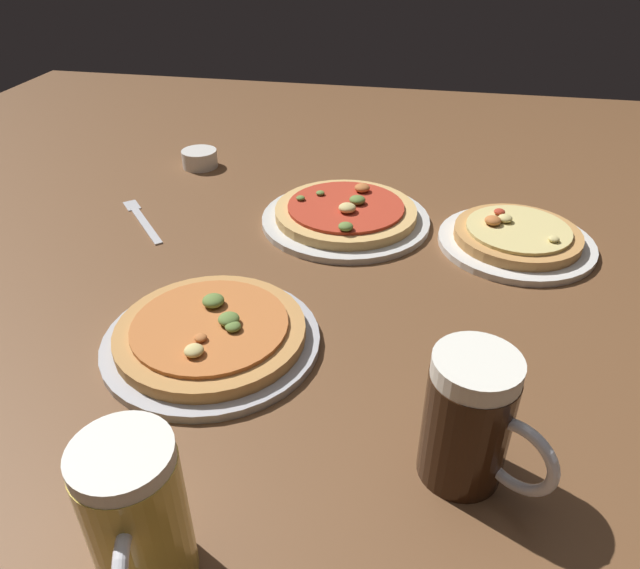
{
  "coord_description": "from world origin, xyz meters",
  "views": [
    {
      "loc": [
        0.14,
        -0.73,
        0.51
      ],
      "look_at": [
        0.0,
        0.0,
        0.02
      ],
      "focal_mm": 33.09,
      "sensor_mm": 36.0,
      "label": 1
    }
  ],
  "objects_px": {
    "pizza_plate_far": "(516,238)",
    "pizza_plate_side": "(346,215)",
    "fork_left": "(142,219)",
    "beer_mug_amber": "(137,520)",
    "ramekin_butter": "(200,159)",
    "pizza_plate_near": "(211,335)",
    "beer_mug_dark": "(471,421)"
  },
  "relations": [
    {
      "from": "ramekin_butter",
      "to": "pizza_plate_side",
      "type": "bearing_deg",
      "value": -29.52
    },
    {
      "from": "beer_mug_amber",
      "to": "ramekin_butter",
      "type": "height_order",
      "value": "beer_mug_amber"
    },
    {
      "from": "pizza_plate_far",
      "to": "pizza_plate_side",
      "type": "xyz_separation_m",
      "value": [
        -0.31,
        0.03,
        0.0
      ]
    },
    {
      "from": "beer_mug_amber",
      "to": "pizza_plate_near",
      "type": "bearing_deg",
      "value": 100.2
    },
    {
      "from": "pizza_plate_far",
      "to": "pizza_plate_side",
      "type": "bearing_deg",
      "value": 174.39
    },
    {
      "from": "beer_mug_dark",
      "to": "beer_mug_amber",
      "type": "bearing_deg",
      "value": -148.26
    },
    {
      "from": "pizza_plate_side",
      "to": "pizza_plate_far",
      "type": "bearing_deg",
      "value": -5.61
    },
    {
      "from": "pizza_plate_side",
      "to": "ramekin_butter",
      "type": "xyz_separation_m",
      "value": [
        -0.37,
        0.21,
        0.0
      ]
    },
    {
      "from": "beer_mug_amber",
      "to": "fork_left",
      "type": "distance_m",
      "value": 0.73
    },
    {
      "from": "ramekin_butter",
      "to": "fork_left",
      "type": "bearing_deg",
      "value": -92.62
    },
    {
      "from": "pizza_plate_far",
      "to": "beer_mug_dark",
      "type": "xyz_separation_m",
      "value": [
        -0.1,
        -0.52,
        0.06
      ]
    },
    {
      "from": "pizza_plate_side",
      "to": "pizza_plate_near",
      "type": "bearing_deg",
      "value": -107.39
    },
    {
      "from": "beer_mug_dark",
      "to": "fork_left",
      "type": "relative_size",
      "value": 0.93
    },
    {
      "from": "beer_mug_dark",
      "to": "beer_mug_amber",
      "type": "xyz_separation_m",
      "value": [
        -0.28,
        -0.17,
        0.0
      ]
    },
    {
      "from": "pizza_plate_near",
      "to": "pizza_plate_far",
      "type": "relative_size",
      "value": 1.1
    },
    {
      "from": "pizza_plate_far",
      "to": "ramekin_butter",
      "type": "height_order",
      "value": "pizza_plate_far"
    },
    {
      "from": "pizza_plate_side",
      "to": "beer_mug_dark",
      "type": "xyz_separation_m",
      "value": [
        0.21,
        -0.55,
        0.06
      ]
    },
    {
      "from": "beer_mug_dark",
      "to": "pizza_plate_near",
      "type": "bearing_deg",
      "value": 155.44
    },
    {
      "from": "pizza_plate_far",
      "to": "fork_left",
      "type": "bearing_deg",
      "value": -176.91
    },
    {
      "from": "pizza_plate_far",
      "to": "fork_left",
      "type": "relative_size",
      "value": 1.63
    },
    {
      "from": "ramekin_butter",
      "to": "beer_mug_amber",
      "type": "bearing_deg",
      "value": -71.86
    },
    {
      "from": "pizza_plate_near",
      "to": "pizza_plate_side",
      "type": "xyz_separation_m",
      "value": [
        0.12,
        0.39,
        -0.0
      ]
    },
    {
      "from": "beer_mug_amber",
      "to": "ramekin_butter",
      "type": "bearing_deg",
      "value": 108.14
    },
    {
      "from": "pizza_plate_far",
      "to": "beer_mug_amber",
      "type": "relative_size",
      "value": 1.69
    },
    {
      "from": "fork_left",
      "to": "pizza_plate_side",
      "type": "bearing_deg",
      "value": 10.01
    },
    {
      "from": "pizza_plate_near",
      "to": "beer_mug_amber",
      "type": "distance_m",
      "value": 0.33
    },
    {
      "from": "fork_left",
      "to": "beer_mug_amber",
      "type": "bearing_deg",
      "value": -64.07
    },
    {
      "from": "pizza_plate_near",
      "to": "beer_mug_dark",
      "type": "xyz_separation_m",
      "value": [
        0.33,
        -0.15,
        0.06
      ]
    },
    {
      "from": "beer_mug_amber",
      "to": "beer_mug_dark",
      "type": "bearing_deg",
      "value": 31.74
    },
    {
      "from": "pizza_plate_side",
      "to": "beer_mug_dark",
      "type": "distance_m",
      "value": 0.59
    },
    {
      "from": "pizza_plate_side",
      "to": "fork_left",
      "type": "xyz_separation_m",
      "value": [
        -0.38,
        -0.07,
        -0.01
      ]
    },
    {
      "from": "pizza_plate_near",
      "to": "fork_left",
      "type": "xyz_separation_m",
      "value": [
        -0.26,
        0.33,
        -0.01
      ]
    }
  ]
}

